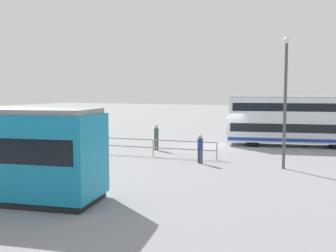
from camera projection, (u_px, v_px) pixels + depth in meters
ground_plane at (227, 147)px, 29.53m from camera, size 160.00×160.00×0.00m
double_decker_bus at (296, 121)px, 29.66m from camera, size 10.52×4.78×3.79m
pedestrian_near_railing at (156, 136)px, 27.76m from camera, size 0.41×0.41×1.79m
pedestrian_crossing at (200, 147)px, 22.69m from camera, size 0.43×0.43×1.67m
pedestrian_railing at (153, 145)px, 25.22m from camera, size 8.39×0.86×1.08m
info_sign at (82, 126)px, 26.72m from camera, size 1.23×0.13×2.56m
street_lamp at (285, 93)px, 20.85m from camera, size 0.36×0.36×7.04m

